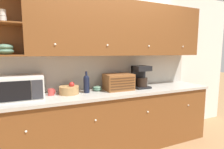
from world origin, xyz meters
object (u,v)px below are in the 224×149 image
fruit_basket (69,90)px  wine_bottle (86,83)px  bread_box (119,82)px  microwave (20,88)px  mug (51,92)px  bowl_stack_on_counter (97,88)px  coffee_maker (141,77)px

fruit_basket → wine_bottle: (0.24, -0.02, 0.08)m
bread_box → fruit_basket: bearing=178.0°
microwave → mug: bearing=8.7°
bread_box → wine_bottle: bearing=179.0°
mug → bread_box: bread_box is taller
fruit_basket → bowl_stack_on_counter: fruit_basket is taller
wine_bottle → mug: bearing=175.5°
bread_box → mug: bearing=177.3°
coffee_maker → fruit_basket: bearing=178.7°
microwave → coffee_maker: coffee_maker is taller
microwave → bread_box: microwave is taller
microwave → wine_bottle: size_ratio=1.81×
wine_bottle → bowl_stack_on_counter: 0.22m
mug → bowl_stack_on_counter: 0.66m
wine_bottle → coffee_maker: coffee_maker is taller
microwave → coffee_maker: bearing=0.4°
microwave → mug: 0.39m
wine_bottle → coffee_maker: 0.90m
fruit_basket → mug: bearing=175.2°
bowl_stack_on_counter → coffee_maker: coffee_maker is taller
fruit_basket → bowl_stack_on_counter: size_ratio=1.86×
microwave → bowl_stack_on_counter: microwave is taller
wine_bottle → bread_box: bearing=-1.0°
microwave → mug: (0.37, 0.06, -0.10)m
wine_bottle → microwave: bearing=-178.6°
microwave → coffee_maker: (1.75, 0.01, 0.04)m
fruit_basket → coffee_maker: size_ratio=0.74×
fruit_basket → bowl_stack_on_counter: (0.43, 0.05, -0.03)m
microwave → bowl_stack_on_counter: 1.04m
bowl_stack_on_counter → bread_box: size_ratio=0.34×
fruit_basket → bowl_stack_on_counter: 0.43m
fruit_basket → wine_bottle: 0.26m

